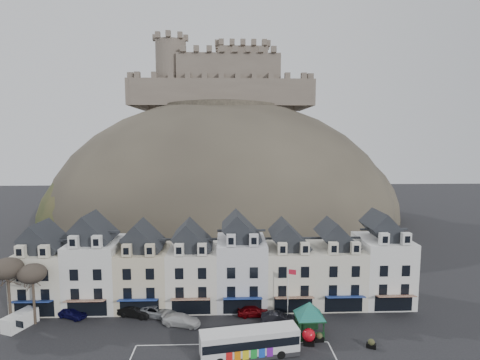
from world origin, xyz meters
name	(u,v)px	position (x,y,z in m)	size (l,w,h in m)	color
townhouse_terrace	(218,266)	(0.15, 15.97, 5.30)	(54.40, 9.35, 11.80)	beige
castle_hill	(227,220)	(1.25, 68.95, 0.11)	(100.00, 76.00, 68.00)	#322D26
castle	(223,80)	(0.51, 75.93, 40.19)	(50.20, 22.20, 22.00)	#61554A
tree_left_mid	(7,269)	(-26.00, 10.50, 7.24)	(3.78, 3.78, 8.64)	#3E3327
tree_left_near	(32,274)	(-23.00, 10.50, 6.55)	(3.43, 3.43, 7.84)	#3E3327
bus	(249,341)	(3.76, 2.52, 1.67)	(10.94, 4.21, 3.01)	#262628
bus_shelter	(309,309)	(11.12, 6.47, 3.27)	(6.63, 6.63, 4.21)	black
red_buoy	(309,336)	(10.68, 4.67, 0.94)	(1.48, 1.48, 1.83)	black
flagpole	(289,291)	(9.17, 9.84, 4.13)	(0.99, 0.43, 7.23)	silver
white_van	(20,320)	(-24.41, 9.69, 0.93)	(3.13, 4.42, 1.85)	white
planter_west	(319,337)	(12.00, 5.14, 0.53)	(1.15, 0.77, 1.11)	black
planter_east	(371,344)	(17.53, 3.59, 0.51)	(1.18, 0.92, 1.06)	black
car_navy	(72,313)	(-19.03, 12.00, 0.70)	(1.65, 4.09, 1.39)	#0D0C3C
car_black	(135,311)	(-10.80, 12.00, 0.74)	(1.57, 4.49, 1.48)	black
car_silver	(157,311)	(-7.98, 12.00, 0.74)	(2.44, 5.22, 1.47)	#95989C
car_white	(181,320)	(-4.40, 9.50, 0.70)	(1.97, 4.86, 1.41)	silver
car_maroon	(253,311)	(4.80, 11.58, 0.71)	(1.67, 4.14, 1.41)	#610509
car_charcoal	(278,318)	(7.84, 9.50, 0.72)	(1.52, 4.36, 1.44)	black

